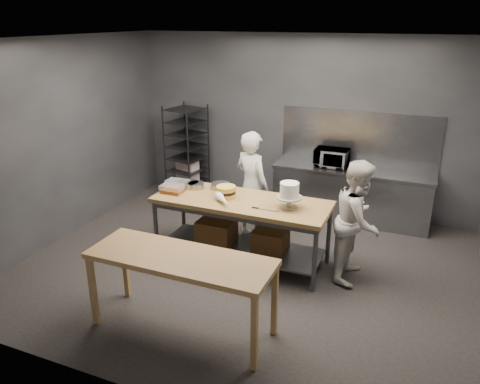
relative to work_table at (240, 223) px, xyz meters
The scene contains 16 objects.
ground 0.62m from the work_table, 46.34° to the right, with size 6.00×6.00×0.00m, color black.
back_wall 2.52m from the work_table, 86.07° to the left, with size 6.00×0.04×3.00m, color #4C4F54.
work_table is the anchor object (origin of this frame).
near_counter 1.70m from the work_table, 89.22° to the right, with size 2.00×0.70×0.90m.
back_counter 2.33m from the work_table, 60.03° to the left, with size 2.60×0.60×0.90m.
splashback_panel 2.70m from the work_table, 63.36° to the left, with size 2.60×0.02×0.90m, color slate.
speed_rack 2.72m from the work_table, 134.35° to the left, with size 0.71×0.75×1.75m.
chef_behind 0.81m from the work_table, 99.73° to the left, with size 0.62×0.40×1.69m, color silver.
chef_right 1.58m from the work_table, ahead, with size 0.78×0.61×1.60m, color silver.
microwave 2.22m from the work_table, 68.40° to the left, with size 0.54×0.37×0.30m, color black.
frosted_cake_stand 0.90m from the work_table, ahead, with size 0.34×0.34×0.35m.
layer_cake 0.48m from the work_table, behind, with size 0.27×0.27×0.16m.
cake_pans 0.90m from the work_table, 165.19° to the left, with size 0.90×0.41×0.07m.
piping_bag 0.50m from the work_table, 121.55° to the right, with size 0.12×0.12×0.38m, color white.
offset_spatula 0.56m from the work_table, 28.99° to the right, with size 0.36×0.02×0.02m.
pastry_clamshells 1.09m from the work_table, behind, with size 0.35×0.42×0.11m.
Camera 1 is at (2.11, -5.27, 3.25)m, focal length 35.00 mm.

